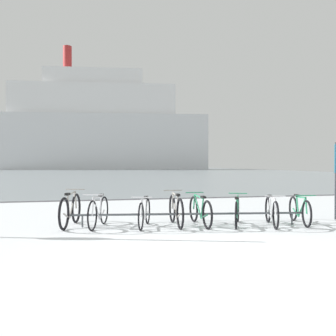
# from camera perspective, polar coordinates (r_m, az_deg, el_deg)

# --- Properties ---
(ground) EXTENTS (80.00, 132.00, 0.08)m
(ground) POSITION_cam_1_polar(r_m,az_deg,el_deg) (59.14, -11.22, -0.76)
(ground) COLOR silver
(bike_rack) EXTENTS (5.46, 0.87, 0.31)m
(bike_rack) POSITION_cam_1_polar(r_m,az_deg,el_deg) (8.91, 3.27, -7.01)
(bike_rack) COLOR #4C5156
(bike_rack) RESTS_ON ground
(bicycle_0) EXTENTS (0.57, 1.71, 0.85)m
(bicycle_0) POSITION_cam_1_polar(r_m,az_deg,el_deg) (9.08, -14.56, -6.19)
(bicycle_0) COLOR black
(bicycle_0) RESTS_ON ground
(bicycle_1) EXTENTS (0.63, 1.55, 0.79)m
(bicycle_1) POSITION_cam_1_polar(r_m,az_deg,el_deg) (8.80, -10.48, -6.53)
(bicycle_1) COLOR black
(bicycle_1) RESTS_ON ground
(bicycle_2) EXTENTS (0.62, 1.50, 0.74)m
(bicycle_2) POSITION_cam_1_polar(r_m,az_deg,el_deg) (8.71, -3.58, -6.76)
(bicycle_2) COLOR black
(bicycle_2) RESTS_ON ground
(bicycle_3) EXTENTS (0.46, 1.69, 0.82)m
(bicycle_3) POSITION_cam_1_polar(r_m,az_deg,el_deg) (8.87, 1.21, -6.41)
(bicycle_3) COLOR black
(bicycle_3) RESTS_ON ground
(bicycle_4) EXTENTS (0.46, 1.70, 0.76)m
(bicycle_4) POSITION_cam_1_polar(r_m,az_deg,el_deg) (8.99, 4.88, -6.49)
(bicycle_4) COLOR black
(bicycle_4) RESTS_ON ground
(bicycle_5) EXTENTS (0.79, 1.51, 0.74)m
(bicycle_5) POSITION_cam_1_polar(r_m,az_deg,el_deg) (9.10, 10.43, -6.44)
(bicycle_5) COLOR black
(bicycle_5) RESTS_ON ground
(bicycle_6) EXTENTS (0.63, 1.57, 0.75)m
(bicycle_6) POSITION_cam_1_polar(r_m,az_deg,el_deg) (9.22, 15.42, -6.35)
(bicycle_6) COLOR black
(bicycle_6) RESTS_ON ground
(bicycle_7) EXTENTS (0.57, 1.61, 0.74)m
(bicycle_7) POSITION_cam_1_polar(r_m,az_deg,el_deg) (9.69, 19.31, -6.05)
(bicycle_7) COLOR black
(bicycle_7) RESTS_ON ground
(ferry_ship) EXTENTS (51.56, 17.67, 29.25)m
(ferry_ship) POSITION_cam_1_polar(r_m,az_deg,el_deg) (92.13, -10.52, 5.90)
(ferry_ship) COLOR silver
(ferry_ship) RESTS_ON ground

